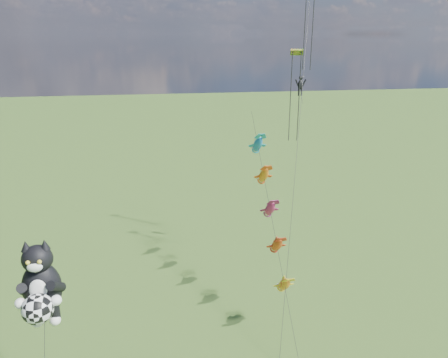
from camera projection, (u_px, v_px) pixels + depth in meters
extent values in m
ellipsoid|color=black|center=(42.00, 288.00, 24.21)|extent=(2.29, 1.94, 3.10)
ellipsoid|color=black|center=(37.00, 259.00, 23.54)|extent=(1.79, 1.65, 1.57)
cone|color=black|center=(26.00, 246.00, 23.21)|extent=(0.59, 0.59, 0.58)
cone|color=black|center=(45.00, 245.00, 23.35)|extent=(0.59, 0.59, 0.58)
ellipsoid|color=white|center=(35.00, 267.00, 22.99)|extent=(0.85, 0.48, 0.56)
ellipsoid|color=white|center=(38.00, 290.00, 23.44)|extent=(1.00, 0.46, 1.28)
sphere|color=gold|center=(28.00, 263.00, 22.79)|extent=(0.23, 0.23, 0.23)
sphere|color=gold|center=(39.00, 262.00, 22.87)|extent=(0.23, 0.23, 0.23)
sphere|color=white|center=(20.00, 303.00, 23.20)|extent=(0.58, 0.58, 0.58)
sphere|color=white|center=(56.00, 300.00, 23.47)|extent=(0.58, 0.58, 0.58)
sphere|color=white|center=(37.00, 322.00, 24.66)|extent=(0.62, 0.62, 0.62)
sphere|color=white|center=(55.00, 320.00, 24.80)|extent=(0.62, 0.62, 0.62)
sphere|color=white|center=(38.00, 309.00, 23.14)|extent=(1.66, 1.66, 1.66)
cylinder|color=black|center=(273.00, 224.00, 34.60)|extent=(0.28, 15.83, 15.29)
ellipsoid|color=red|center=(284.00, 284.00, 32.41)|extent=(0.76, 2.08, 2.03)
ellipsoid|color=orange|center=(277.00, 245.00, 33.81)|extent=(0.76, 2.08, 2.03)
ellipsoid|color=#D83368|center=(270.00, 209.00, 35.20)|extent=(0.76, 2.08, 2.03)
ellipsoid|color=#F2AA19|center=(264.00, 175.00, 36.59)|extent=(0.76, 2.08, 2.03)
ellipsoid|color=blue|center=(258.00, 144.00, 37.99)|extent=(0.76, 2.08, 2.03)
cylinder|color=black|center=(297.00, 154.00, 34.35)|extent=(6.38, 15.88, 25.93)
cube|color=#188F18|center=(297.00, 52.00, 37.18)|extent=(1.17, 0.95, 0.54)
cylinder|color=black|center=(290.00, 99.00, 38.36)|extent=(0.08, 0.08, 7.87)
cylinder|color=black|center=(299.00, 99.00, 38.47)|extent=(0.08, 0.08, 7.87)
cylinder|color=black|center=(305.00, 29.00, 39.21)|extent=(0.08, 0.08, 7.64)
cylinder|color=black|center=(312.00, 29.00, 39.31)|extent=(0.08, 0.08, 7.64)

